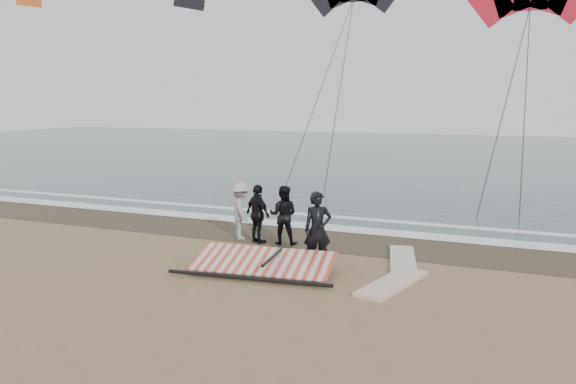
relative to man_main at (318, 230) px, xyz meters
name	(u,v)px	position (x,y,z in m)	size (l,w,h in m)	color
ground	(287,288)	(-0.10, -1.74, -0.94)	(120.00, 120.00, 0.00)	#8C704C
sea	(452,155)	(-0.10, 31.26, -0.93)	(120.00, 54.00, 0.02)	#233838
wet_sand	(345,241)	(-0.10, 2.76, -0.93)	(120.00, 2.80, 0.01)	#4C3D2B
foam_near	(358,230)	(-0.10, 4.16, -0.91)	(120.00, 0.90, 0.01)	white
foam_far	(371,220)	(-0.10, 5.86, -0.91)	(120.00, 0.45, 0.01)	white
man_main	(318,230)	(0.00, 0.00, 0.00)	(0.68, 0.45, 1.88)	black
board_white	(393,283)	(2.01, -0.71, -0.89)	(0.66, 2.35, 0.09)	white
board_cream	(403,259)	(1.84, 1.32, -0.89)	(0.62, 2.34, 0.10)	beige
trio_cluster	(259,213)	(-2.41, 1.74, -0.09)	(2.46, 1.34, 1.70)	black
sail_rig	(262,263)	(-1.10, -0.84, -0.75)	(3.89, 2.03, 0.49)	black
kite_red	(530,0)	(4.56, 18.11, 7.94)	(6.69, 5.46, 13.75)	red
distant_kites	(106,2)	(-30.27, 29.26, 11.80)	(19.07, 2.12, 2.27)	#EA571B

